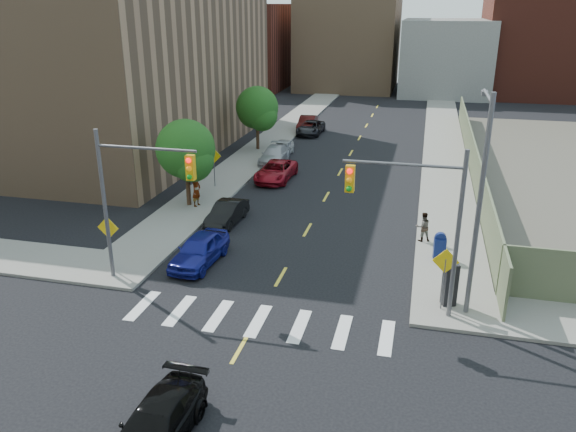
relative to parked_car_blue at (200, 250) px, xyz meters
The scene contains 29 objects.
ground 9.47m from the parked_car_blue, 63.58° to the right, with size 160.00×160.00×0.00m, color black.
sidewalk_nw 33.24m from the parked_car_blue, 96.13° to the left, with size 3.50×73.00×0.15m, color gray.
sidewalk_ne 35.15m from the parked_car_blue, 70.12° to the left, with size 3.50×73.00×0.15m, color gray.
fence_north 23.93m from the parked_car_blue, 54.78° to the left, with size 0.12×44.00×2.50m, color #606849.
building_nw 28.88m from the parked_car_blue, 129.56° to the left, with size 22.00×30.00×16.00m, color #8C6B4C.
bg_bldg_west 64.28m from the parked_car_blue, 106.13° to the left, with size 14.00×18.00×12.00m, color #592319.
bg_bldg_midwest 63.93m from the parked_car_blue, 91.62° to the left, with size 14.00×16.00×15.00m, color #8C6B4C.
bg_bldg_center 62.89m from the parked_car_blue, 78.79° to the left, with size 12.00×16.00×10.00m, color gray.
bg_bldg_east 69.12m from the parked_car_blue, 67.59° to the left, with size 18.00×18.00×16.00m, color #592319.
signal_nw 4.86m from the parked_car_blue, 126.03° to the right, with size 4.59×0.30×7.00m.
signal_ne 11.14m from the parked_car_blue, 13.55° to the right, with size 4.59×0.30×7.00m.
streetlight_ne 13.28m from the parked_car_blue, ahead, with size 0.25×3.70×9.00m.
warn_sign_nw 4.29m from the parked_car_blue, 151.51° to the right, with size 1.06×0.06×2.83m.
warn_sign_ne 11.64m from the parked_car_blue, ahead, with size 1.06×0.06×2.83m.
warn_sign_midwest 12.16m from the parked_car_blue, 107.32° to the left, with size 1.06×0.06×2.83m.
tree_west_near 8.92m from the parked_car_blue, 116.61° to the left, with size 3.66×3.64×5.52m.
tree_west_far 23.07m from the parked_car_blue, 99.56° to the left, with size 3.66×3.64×5.52m.
parked_car_blue is the anchor object (origin of this frame).
parked_car_black 5.44m from the parked_car_blue, 95.51° to the left, with size 1.35×3.88×1.28m, color black.
parked_car_red 14.41m from the parked_car_blue, 90.00° to the left, with size 2.24×4.86×1.35m, color maroon.
parked_car_silver 18.86m from the parked_car_blue, 93.95° to the left, with size 1.87×4.60×1.33m, color #A9ABB1.
parked_car_white 21.42m from the parked_car_blue, 93.48° to the left, with size 1.49×3.70×1.26m, color silver.
parked_car_maroon 31.48m from the parked_car_blue, 92.37° to the left, with size 1.55×4.45×1.47m, color #390C0B.
parked_car_grey 30.02m from the parked_car_blue, 91.26° to the left, with size 2.16×4.67×1.30m, color black.
black_sedan 12.07m from the parked_car_blue, 73.64° to the right, with size 1.78×4.38×1.27m, color black.
mailbox 11.73m from the parked_car_blue, 14.81° to the left, with size 0.61×0.49×1.39m.
payphone 11.80m from the parked_car_blue, ahead, with size 0.55×0.45×1.85m, color black.
pedestrian_west 8.14m from the parked_car_blue, 113.40° to the left, with size 0.71×0.47×1.94m, color gray.
pedestrian_east 11.69m from the parked_car_blue, 26.06° to the left, with size 0.78×0.60×1.60m, color gray.
Camera 1 is at (5.92, -14.71, 11.89)m, focal length 35.00 mm.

